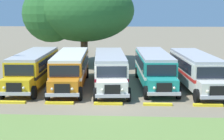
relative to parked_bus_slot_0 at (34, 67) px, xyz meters
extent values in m
plane|color=#84755B|center=(6.90, -5.59, -1.58)|extent=(220.00, 220.00, 0.00)
cube|color=yellow|center=(-0.01, 0.31, -0.03)|extent=(2.75, 9.27, 2.10)
cube|color=black|center=(-0.01, 0.31, -0.20)|extent=(2.78, 9.29, 0.24)
cube|color=black|center=(1.25, 0.64, 0.47)|extent=(0.26, 8.00, 0.80)
cube|color=black|center=(-1.29, 0.57, 0.47)|extent=(0.26, 8.00, 0.80)
cube|color=#B2B2B7|center=(-0.01, 0.31, 1.13)|extent=(2.67, 9.16, 0.22)
cube|color=yellow|center=(0.14, -4.99, -0.56)|extent=(2.24, 1.46, 1.05)
cube|color=black|center=(0.16, -5.73, -0.53)|extent=(1.10, 0.13, 0.70)
cube|color=#B7B7BC|center=(0.16, -5.77, -0.96)|extent=(2.40, 0.27, 0.24)
cube|color=black|center=(0.12, -4.32, 0.47)|extent=(2.20, 0.12, 0.84)
cube|color=black|center=(-0.14, 4.93, -0.14)|extent=(0.90, 0.08, 1.30)
sphere|color=#EAE5C6|center=(0.86, -5.76, -0.53)|extent=(0.20, 0.20, 0.20)
sphere|color=#EAE5C6|center=(-0.54, -5.80, -0.53)|extent=(0.20, 0.20, 0.20)
cylinder|color=black|center=(1.34, -4.86, -1.08)|extent=(0.31, 1.01, 1.00)
cylinder|color=black|center=(-1.06, -4.92, -1.08)|extent=(0.31, 1.01, 1.00)
cylinder|color=black|center=(1.11, 3.34, -1.08)|extent=(0.31, 1.01, 1.00)
cylinder|color=black|center=(-1.29, 3.27, -1.08)|extent=(0.31, 1.01, 1.00)
cube|color=orange|center=(3.24, 0.14, -0.03)|extent=(3.13, 9.35, 2.10)
cube|color=white|center=(3.24, 0.14, -0.20)|extent=(3.16, 9.37, 0.24)
cube|color=black|center=(4.49, 0.53, 0.47)|extent=(0.59, 7.98, 0.80)
cube|color=black|center=(1.95, 0.35, 0.47)|extent=(0.59, 7.98, 0.80)
cube|color=silver|center=(3.24, 0.14, 1.13)|extent=(3.04, 9.24, 0.22)
cube|color=orange|center=(3.60, -5.15, -0.56)|extent=(2.29, 1.55, 1.05)
cube|color=black|center=(3.65, -5.89, -0.53)|extent=(1.10, 0.18, 0.70)
cube|color=#B7B7BC|center=(3.66, -5.93, -0.96)|extent=(2.41, 0.36, 0.24)
cube|color=black|center=(3.56, -4.48, 0.47)|extent=(2.20, 0.21, 0.84)
cube|color=white|center=(2.92, 4.75, -0.14)|extent=(0.90, 0.12, 1.30)
sphere|color=#EAE5C6|center=(4.36, -5.89, -0.53)|extent=(0.20, 0.20, 0.20)
sphere|color=#EAE5C6|center=(2.96, -5.98, -0.53)|extent=(0.20, 0.20, 0.20)
cylinder|color=black|center=(4.79, -4.96, -1.08)|extent=(0.35, 1.02, 1.00)
cylinder|color=black|center=(2.40, -5.13, -1.08)|extent=(0.35, 1.02, 1.00)
cylinder|color=black|center=(4.23, 3.22, -1.08)|extent=(0.35, 1.02, 1.00)
cylinder|color=black|center=(1.84, 3.05, -1.08)|extent=(0.35, 1.02, 1.00)
cube|color=silver|center=(6.64, 0.04, -0.03)|extent=(3.32, 9.39, 2.10)
cube|color=maroon|center=(6.64, 0.04, -0.20)|extent=(3.35, 9.41, 0.24)
cube|color=black|center=(7.88, 0.46, 0.47)|extent=(0.76, 7.97, 0.80)
cube|color=black|center=(5.35, 0.23, 0.47)|extent=(0.76, 7.97, 0.80)
cube|color=#B2B2B7|center=(6.64, 0.04, 1.13)|extent=(3.23, 9.28, 0.22)
cube|color=silver|center=(7.12, -5.23, -0.56)|extent=(2.32, 1.59, 1.05)
cube|color=black|center=(7.19, -5.97, -0.53)|extent=(1.10, 0.20, 0.70)
cube|color=#B7B7BC|center=(7.19, -6.01, -0.96)|extent=(2.41, 0.42, 0.24)
cube|color=black|center=(7.06, -4.57, 0.47)|extent=(2.20, 0.26, 0.84)
cube|color=maroon|center=(6.22, 4.65, -0.14)|extent=(0.90, 0.14, 1.30)
sphere|color=#EAE5C6|center=(7.89, -5.96, -0.53)|extent=(0.20, 0.20, 0.20)
sphere|color=#EAE5C6|center=(6.49, -6.08, -0.53)|extent=(0.20, 0.20, 0.20)
cylinder|color=black|center=(8.31, -5.03, -1.08)|extent=(0.37, 1.02, 1.00)
cylinder|color=black|center=(5.92, -5.24, -1.08)|extent=(0.37, 1.02, 1.00)
cylinder|color=black|center=(7.56, 3.14, -1.08)|extent=(0.37, 1.02, 1.00)
cylinder|color=black|center=(5.17, 2.92, -1.08)|extent=(0.37, 1.02, 1.00)
cube|color=teal|center=(10.45, 0.85, -0.03)|extent=(3.07, 9.34, 2.10)
cube|color=white|center=(10.45, 0.85, -0.20)|extent=(3.10, 9.36, 0.24)
cube|color=black|center=(11.70, 1.23, 0.47)|extent=(0.54, 7.99, 0.80)
cube|color=black|center=(9.17, 1.07, 0.47)|extent=(0.54, 7.99, 0.80)
cube|color=#B2B2B7|center=(10.45, 0.85, 1.13)|extent=(2.98, 9.23, 0.22)
cube|color=teal|center=(10.78, -4.44, -0.56)|extent=(2.28, 1.53, 1.05)
cube|color=black|center=(10.83, -5.17, -0.53)|extent=(1.10, 0.17, 0.70)
cube|color=#B7B7BC|center=(10.83, -5.21, -0.96)|extent=(2.41, 0.35, 0.24)
cube|color=black|center=(10.74, -3.77, 0.47)|extent=(2.20, 0.20, 0.84)
cube|color=white|center=(10.16, 5.46, -0.14)|extent=(0.90, 0.12, 1.30)
sphere|color=#EAE5C6|center=(11.53, -5.18, -0.53)|extent=(0.20, 0.20, 0.20)
sphere|color=#EAE5C6|center=(10.13, -5.27, -0.53)|extent=(0.20, 0.20, 0.20)
cylinder|color=black|center=(11.97, -4.26, -1.08)|extent=(0.34, 1.02, 1.00)
cylinder|color=black|center=(9.58, -4.41, -1.08)|extent=(0.34, 1.02, 1.00)
cylinder|color=black|center=(11.46, 3.92, -1.08)|extent=(0.34, 1.02, 1.00)
cylinder|color=black|center=(9.07, 3.77, -1.08)|extent=(0.34, 1.02, 1.00)
cube|color=silver|center=(13.89, 0.05, -0.03)|extent=(3.25, 9.37, 2.10)
cube|color=red|center=(13.89, 0.05, -0.20)|extent=(3.28, 9.40, 0.24)
cube|color=black|center=(15.13, 0.45, 0.47)|extent=(0.70, 7.98, 0.80)
cube|color=black|center=(12.60, 0.24, 0.47)|extent=(0.70, 7.98, 0.80)
cube|color=#B2B2B7|center=(13.89, 0.05, 1.13)|extent=(3.16, 9.27, 0.22)
cube|color=silver|center=(14.32, -5.23, -0.56)|extent=(2.31, 1.58, 1.05)
cube|color=black|center=(14.38, -5.97, -0.53)|extent=(1.10, 0.19, 0.70)
cube|color=#B7B7BC|center=(14.39, -6.01, -0.96)|extent=(2.41, 0.40, 0.24)
cube|color=black|center=(14.27, -4.57, 0.47)|extent=(2.20, 0.24, 0.84)
cube|color=red|center=(13.51, 4.65, -0.14)|extent=(0.90, 0.13, 1.30)
sphere|color=#EAE5C6|center=(13.69, -6.08, -0.53)|extent=(0.20, 0.20, 0.20)
cylinder|color=black|center=(13.12, -5.23, -1.08)|extent=(0.36, 1.02, 1.00)
cylinder|color=black|center=(14.84, 3.14, -1.08)|extent=(0.36, 1.02, 1.00)
cylinder|color=black|center=(12.44, 2.94, -1.08)|extent=(0.36, 1.02, 1.00)
cube|color=yellow|center=(0.05, -6.04, -1.51)|extent=(2.00, 0.36, 0.15)
cube|color=yellow|center=(3.48, -6.04, -1.51)|extent=(2.00, 0.36, 0.15)
cube|color=yellow|center=(6.90, -6.04, -1.51)|extent=(2.00, 0.36, 0.15)
cube|color=yellow|center=(10.33, -6.04, -1.51)|extent=(2.00, 0.36, 0.15)
cube|color=yellow|center=(13.75, -6.04, -1.51)|extent=(2.00, 0.36, 0.15)
cylinder|color=brown|center=(2.93, 11.04, 0.27)|extent=(0.84, 0.84, 3.71)
ellipsoid|color=#286028|center=(2.93, 11.04, 4.83)|extent=(11.74, 10.92, 7.20)
sphere|color=#286028|center=(5.37, 12.07, 5.03)|extent=(5.49, 5.49, 5.49)
sphere|color=#286028|center=(-0.65, 9.93, 4.47)|extent=(6.50, 6.50, 6.50)
sphere|color=#286028|center=(2.93, 13.88, 5.08)|extent=(7.60, 7.60, 7.60)
camera|label=1|loc=(8.43, -29.03, 4.95)|focal=54.93mm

